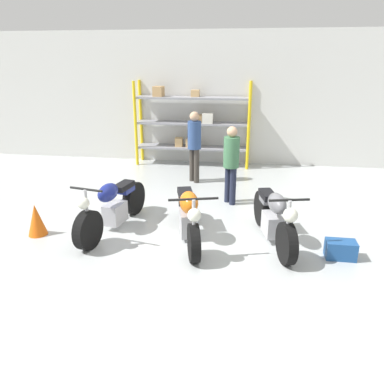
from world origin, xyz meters
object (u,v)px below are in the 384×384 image
(motorcycle_grey, at_px, (274,218))
(traffic_cone, at_px, (36,220))
(motorcycle_orange, at_px, (188,215))
(toolbox, at_px, (341,250))
(motorcycle_blue, at_px, (113,207))
(person_browsing, at_px, (231,159))
(shelving_rack, at_px, (192,122))
(person_near_rack, at_px, (194,141))

(motorcycle_grey, xyz_separation_m, traffic_cone, (-3.96, -0.31, -0.16))
(motorcycle_orange, xyz_separation_m, toolbox, (2.37, -0.31, -0.28))
(motorcycle_blue, height_order, person_browsing, person_browsing)
(motorcycle_orange, xyz_separation_m, traffic_cone, (-2.57, -0.24, -0.15))
(toolbox, bearing_deg, person_browsing, 130.61)
(motorcycle_grey, relative_size, toolbox, 4.49)
(motorcycle_orange, relative_size, motorcycle_grey, 1.04)
(motorcycle_grey, relative_size, traffic_cone, 3.59)
(shelving_rack, distance_m, person_near_rack, 1.63)
(motorcycle_grey, bearing_deg, shelving_rack, -169.58)
(toolbox, bearing_deg, motorcycle_grey, 158.63)
(shelving_rack, xyz_separation_m, toolbox, (3.02, -4.99, -1.06))
(person_near_rack, bearing_deg, traffic_cone, 10.55)
(shelving_rack, xyz_separation_m, person_near_rack, (0.31, -1.59, -0.19))
(traffic_cone, bearing_deg, motorcycle_blue, 18.23)
(person_near_rack, relative_size, traffic_cone, 3.09)
(shelving_rack, distance_m, motorcycle_grey, 5.09)
(traffic_cone, bearing_deg, motorcycle_orange, 5.26)
(motorcycle_blue, xyz_separation_m, traffic_cone, (-1.22, -0.40, -0.15))
(motorcycle_grey, bearing_deg, traffic_cone, -98.97)
(person_near_rack, bearing_deg, person_browsing, 79.64)
(shelving_rack, xyz_separation_m, motorcycle_blue, (-0.71, -4.51, -0.77))
(motorcycle_grey, distance_m, person_near_rack, 3.52)
(motorcycle_orange, height_order, motorcycle_grey, motorcycle_grey)
(shelving_rack, distance_m, motorcycle_blue, 4.63)
(toolbox, relative_size, traffic_cone, 0.80)
(person_near_rack, bearing_deg, toolbox, 83.03)
(motorcycle_blue, height_order, traffic_cone, motorcycle_blue)
(shelving_rack, height_order, motorcycle_grey, shelving_rack)
(motorcycle_orange, bearing_deg, traffic_cone, -100.05)
(motorcycle_orange, xyz_separation_m, person_near_rack, (-0.34, 3.09, 0.58))
(person_near_rack, height_order, traffic_cone, person_near_rack)
(shelving_rack, bearing_deg, toolbox, -58.83)
(motorcycle_orange, relative_size, toolbox, 4.66)
(motorcycle_grey, height_order, person_near_rack, person_near_rack)
(person_browsing, bearing_deg, motorcycle_blue, 1.15)
(motorcycle_blue, relative_size, person_browsing, 1.34)
(motorcycle_orange, distance_m, traffic_cone, 2.59)
(motorcycle_blue, xyz_separation_m, motorcycle_grey, (2.74, -0.09, 0.01))
(shelving_rack, height_order, motorcycle_orange, shelving_rack)
(shelving_rack, relative_size, toolbox, 7.22)
(shelving_rack, height_order, toolbox, shelving_rack)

